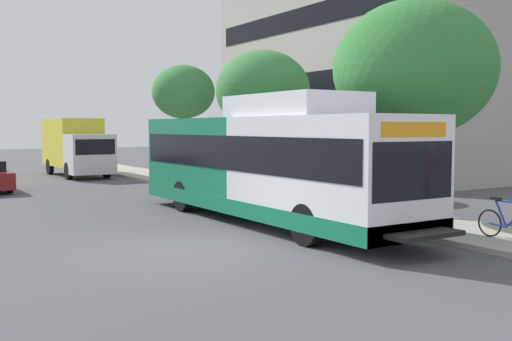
# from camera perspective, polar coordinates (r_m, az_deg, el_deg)

# --- Properties ---
(ground_plane) EXTENTS (120.00, 120.00, 0.00)m
(ground_plane) POSITION_cam_1_polar(r_m,az_deg,el_deg) (20.99, -16.13, -3.60)
(ground_plane) COLOR #4C4C51
(sidewalk_curb) EXTENTS (3.00, 56.00, 0.14)m
(sidewalk_curb) POSITION_cam_1_polar(r_m,az_deg,el_deg) (22.17, 3.06, -2.86)
(sidewalk_curb) COLOR #A8A399
(sidewalk_curb) RESTS_ON ground
(transit_bus) EXTENTS (2.58, 12.25, 3.65)m
(transit_bus) POSITION_cam_1_polar(r_m,az_deg,el_deg) (17.44, 0.97, 0.64)
(transit_bus) COLOR white
(transit_bus) RESTS_ON ground
(bicycle_parked) EXTENTS (0.52, 1.76, 1.02)m
(bicycle_parked) POSITION_cam_1_polar(r_m,az_deg,el_deg) (15.17, 23.01, -4.56)
(bicycle_parked) COLOR black
(bicycle_parked) RESTS_ON sidewalk_curb
(street_tree_near_stop) EXTENTS (4.77, 4.77, 6.37)m
(street_tree_near_stop) POSITION_cam_1_polar(r_m,az_deg,el_deg) (18.55, 14.77, 9.27)
(street_tree_near_stop) COLOR #4C3823
(street_tree_near_stop) RESTS_ON sidewalk_curb
(street_tree_mid_block) EXTENTS (4.00, 4.00, 5.87)m
(street_tree_mid_block) POSITION_cam_1_polar(r_m,az_deg,el_deg) (25.56, 0.65, 7.59)
(street_tree_mid_block) COLOR #4C3823
(street_tree_mid_block) RESTS_ON sidewalk_curb
(street_tree_far_block) EXTENTS (3.36, 3.36, 5.94)m
(street_tree_far_block) POSITION_cam_1_polar(r_m,az_deg,el_deg) (32.49, -6.92, 7.39)
(street_tree_far_block) COLOR #4C3823
(street_tree_far_block) RESTS_ON sidewalk_curb
(box_truck_background) EXTENTS (2.32, 7.01, 3.25)m
(box_truck_background) POSITION_cam_1_polar(r_m,az_deg,el_deg) (35.51, -16.73, 2.31)
(box_truck_background) COLOR silver
(box_truck_background) RESTS_ON ground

